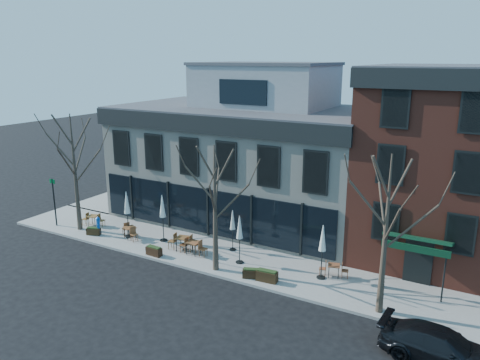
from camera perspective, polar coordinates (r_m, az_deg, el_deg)
The scene contains 25 objects.
ground at distance 31.12m, azimuth -3.77°, elevation -7.16°, with size 120.00×120.00×0.00m, color black.
sidewalk_front at distance 27.84m, azimuth -0.56°, elevation -9.71°, with size 33.50×4.70×0.15m, color gray.
sidewalk_side at distance 42.16m, azimuth -12.12°, elevation -1.43°, with size 4.50×12.00×0.15m, color gray.
corner_building at distance 33.88m, azimuth 0.91°, elevation 3.06°, with size 18.39×10.39×11.10m.
red_brick_building at distance 29.78m, azimuth 23.22°, elevation 1.99°, with size 8.20×11.78×11.18m.
tree_corner at distance 32.98m, azimuth -19.48°, elevation 1.02°, with size 3.93×3.98×7.92m.
tree_mid at distance 25.20m, azimuth -3.05°, elevation -3.32°, with size 3.50×3.55×7.04m.
tree_right at distance 21.89m, azimuth 17.34°, elevation -6.24°, with size 3.72×3.77×7.48m.
sign_pole at distance 34.85m, azimuth -21.72°, elevation -2.18°, with size 0.50×0.10×3.40m.
parked_sedan at distance 20.88m, azimuth 23.29°, elevation -18.16°, with size 1.91×4.70×1.36m, color black.
call_box at distance 32.42m, azimuth -16.89°, elevation -5.29°, with size 0.27×0.26×1.30m.
cafe_set_0 at distance 34.36m, azimuth -17.44°, elevation -4.60°, with size 1.74×0.84×0.89m.
cafe_set_1 at distance 31.43m, azimuth -13.28°, elevation -6.09°, with size 1.78×1.11×0.92m.
cafe_set_2 at distance 28.94m, azimuth -6.95°, elevation -7.53°, with size 2.01×0.92×1.03m.
cafe_set_3 at distance 28.34m, azimuth -5.70°, elevation -8.06°, with size 1.84×0.76×0.97m.
cafe_set_5 at distance 26.03m, azimuth 11.36°, elevation -10.62°, with size 1.62×0.84×0.83m.
umbrella_0 at distance 31.14m, azimuth -13.63°, elevation -2.98°, with size 0.50×0.50×3.09m.
umbrella_1 at distance 30.01m, azimuth -9.44°, elevation -3.47°, with size 0.49×0.49×3.07m.
umbrella_2 at distance 28.32m, azimuth -0.91°, elevation -5.14°, with size 0.41×0.41×2.57m.
umbrella_3 at distance 26.53m, azimuth -0.06°, elevation -6.09°, with size 0.46×0.46×2.85m.
umbrella_4 at distance 25.08m, azimuth 10.04°, elevation -7.33°, with size 0.48×0.48×3.00m.
planter_0 at distance 32.72m, azimuth -17.41°, elevation -5.96°, with size 0.99×0.66×0.51m.
planter_1 at distance 28.60m, azimuth -10.44°, elevation -8.50°, with size 1.02×0.44×0.56m.
planter_2 at distance 25.50m, azimuth 1.41°, elevation -11.29°, with size 1.02×0.70×0.53m.
planter_3 at distance 25.15m, azimuth 3.31°, elevation -11.58°, with size 1.16×0.54×0.63m.
Camera 1 is at (15.99, -24.04, 11.63)m, focal length 35.00 mm.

